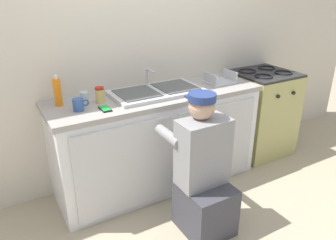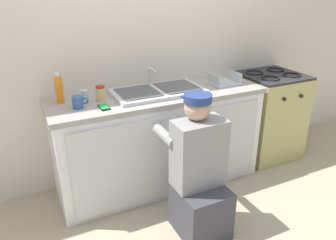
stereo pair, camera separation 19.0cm
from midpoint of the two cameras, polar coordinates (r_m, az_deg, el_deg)
ground_plane at (r=3.08m, az=-0.86°, el=-13.24°), size 12.00×12.00×0.00m
back_wall at (r=3.12m, az=-6.98°, el=12.32°), size 6.00×0.10×2.50m
counter_cabinet at (r=3.07m, az=-3.56°, el=-3.88°), size 1.89×0.62×0.87m
countertop at (r=2.90m, az=-3.87°, el=4.23°), size 1.93×0.62×0.04m
sink_double_basin at (r=2.89m, az=-3.91°, el=5.01°), size 0.80×0.44×0.19m
stove_range at (r=3.77m, az=14.41°, el=1.25°), size 0.63×0.62×0.94m
plumber_person at (r=2.51m, az=3.93°, el=-9.89°), size 0.42×0.61×1.10m
dish_rack_tray at (r=3.21m, az=7.37°, el=6.82°), size 0.28×0.22×0.11m
condiment_jar at (r=2.73m, az=-13.76°, el=4.27°), size 0.07×0.07×0.13m
coffee_mug at (r=2.60m, az=-17.38°, el=2.55°), size 0.13×0.08×0.10m
cell_phone at (r=2.58m, az=-13.01°, el=1.90°), size 0.07×0.14×0.01m
soap_bottle_orange at (r=2.74m, az=-20.61°, el=4.58°), size 0.06×0.06×0.25m
water_glass at (r=2.73m, az=-16.32°, el=3.67°), size 0.06×0.06×0.10m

